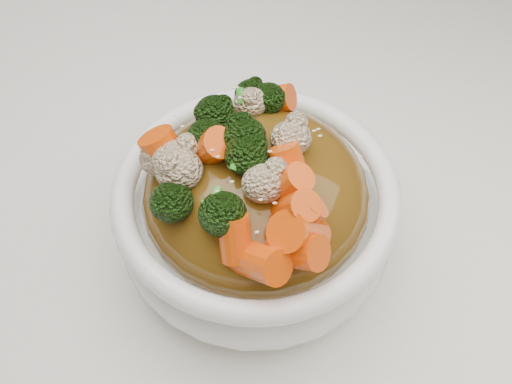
{
  "coord_description": "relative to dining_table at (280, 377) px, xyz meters",
  "views": [
    {
      "loc": [
        -0.08,
        -0.28,
        1.16
      ],
      "look_at": [
        -0.04,
        -0.02,
        0.82
      ],
      "focal_mm": 42.0,
      "sensor_mm": 36.0,
      "label": 1
    }
  ],
  "objects": [
    {
      "name": "sauce_base",
      "position": [
        -0.04,
        -0.02,
        0.44
      ],
      "size": [
        0.21,
        0.21,
        0.09
      ],
      "primitive_type": "ellipsoid",
      "rotation": [
        0.0,
        0.0,
        -0.4
      ],
      "color": "#593A0F",
      "rests_on": "bowl"
    },
    {
      "name": "carrots",
      "position": [
        -0.04,
        -0.02,
        0.5
      ],
      "size": [
        0.21,
        0.21,
        0.05
      ],
      "primitive_type": null,
      "rotation": [
        0.0,
        0.0,
        -0.4
      ],
      "color": "#E74B07",
      "rests_on": "sauce_base"
    },
    {
      "name": "dining_table",
      "position": [
        0.0,
        0.0,
        0.0
      ],
      "size": [
        1.2,
        0.8,
        0.75
      ],
      "primitive_type": "cube",
      "color": "brown",
      "rests_on": "floor"
    },
    {
      "name": "bowl",
      "position": [
        -0.04,
        -0.02,
        0.42
      ],
      "size": [
        0.27,
        0.27,
        0.08
      ],
      "primitive_type": null,
      "rotation": [
        0.0,
        0.0,
        -0.4
      ],
      "color": "white",
      "rests_on": "tablecloth"
    },
    {
      "name": "scallions",
      "position": [
        -0.04,
        -0.02,
        0.5
      ],
      "size": [
        0.16,
        0.16,
        0.02
      ],
      "primitive_type": null,
      "rotation": [
        0.0,
        0.0,
        -0.4
      ],
      "color": "#2B8E20",
      "rests_on": "sauce_base"
    },
    {
      "name": "broccoli",
      "position": [
        -0.04,
        -0.02,
        0.5
      ],
      "size": [
        0.21,
        0.21,
        0.04
      ],
      "primitive_type": null,
      "rotation": [
        0.0,
        0.0,
        -0.4
      ],
      "color": "black",
      "rests_on": "sauce_base"
    },
    {
      "name": "sesame_seeds",
      "position": [
        -0.04,
        -0.02,
        0.5
      ],
      "size": [
        0.19,
        0.19,
        0.01
      ],
      "primitive_type": null,
      "rotation": [
        0.0,
        0.0,
        -0.4
      ],
      "color": "beige",
      "rests_on": "sauce_base"
    },
    {
      "name": "tablecloth",
      "position": [
        0.0,
        0.0,
        0.35
      ],
      "size": [
        1.2,
        0.8,
        0.04
      ],
      "primitive_type": "cube",
      "color": "white",
      "rests_on": "dining_table"
    },
    {
      "name": "cauliflower",
      "position": [
        -0.04,
        -0.02,
        0.5
      ],
      "size": [
        0.21,
        0.21,
        0.03
      ],
      "primitive_type": null,
      "rotation": [
        0.0,
        0.0,
        -0.4
      ],
      "color": "beige",
      "rests_on": "sauce_base"
    }
  ]
}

